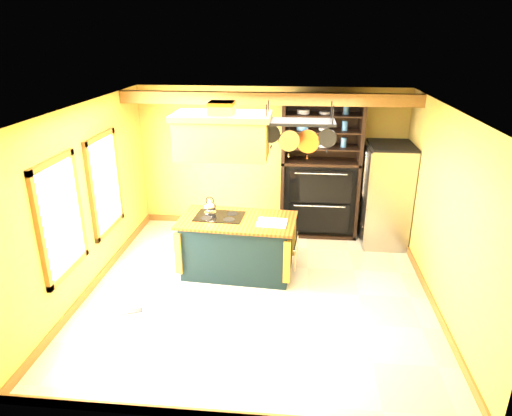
% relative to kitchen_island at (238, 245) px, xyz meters
% --- Properties ---
extents(floor, '(5.00, 5.00, 0.00)m').
position_rel_kitchen_island_xyz_m(floor, '(0.38, -0.53, -0.47)').
color(floor, beige).
rests_on(floor, ground).
extents(ceiling, '(5.00, 5.00, 0.00)m').
position_rel_kitchen_island_xyz_m(ceiling, '(0.38, -0.53, 2.23)').
color(ceiling, white).
rests_on(ceiling, wall_back).
extents(wall_back, '(5.00, 0.02, 2.70)m').
position_rel_kitchen_island_xyz_m(wall_back, '(0.38, 1.97, 0.88)').
color(wall_back, tan).
rests_on(wall_back, floor).
extents(wall_front, '(5.00, 0.02, 2.70)m').
position_rel_kitchen_island_xyz_m(wall_front, '(0.38, -3.03, 0.88)').
color(wall_front, tan).
rests_on(wall_front, floor).
extents(wall_left, '(0.02, 5.00, 2.70)m').
position_rel_kitchen_island_xyz_m(wall_left, '(-2.12, -0.53, 0.88)').
color(wall_left, tan).
rests_on(wall_left, floor).
extents(wall_right, '(0.02, 5.00, 2.70)m').
position_rel_kitchen_island_xyz_m(wall_right, '(2.88, -0.53, 0.88)').
color(wall_right, tan).
rests_on(wall_right, floor).
extents(ceiling_beam, '(5.00, 0.15, 0.20)m').
position_rel_kitchen_island_xyz_m(ceiling_beam, '(0.38, 1.17, 2.12)').
color(ceiling_beam, olive).
rests_on(ceiling_beam, ceiling).
extents(window_near, '(0.06, 1.06, 1.56)m').
position_rel_kitchen_island_xyz_m(window_near, '(-2.09, -1.33, 0.93)').
color(window_near, olive).
rests_on(window_near, wall_left).
extents(window_far, '(0.06, 1.06, 1.56)m').
position_rel_kitchen_island_xyz_m(window_far, '(-2.09, 0.07, 0.93)').
color(window_far, olive).
rests_on(window_far, wall_left).
extents(kitchen_island, '(1.86, 1.12, 1.11)m').
position_rel_kitchen_island_xyz_m(kitchen_island, '(0.00, 0.00, 0.00)').
color(kitchen_island, black).
rests_on(kitchen_island, floor).
extents(range_hood, '(1.40, 0.79, 0.80)m').
position_rel_kitchen_island_xyz_m(range_hood, '(-0.20, -0.00, 1.77)').
color(range_hood, gold).
rests_on(range_hood, ceiling).
extents(pot_rack, '(1.06, 0.50, 0.74)m').
position_rel_kitchen_island_xyz_m(pot_rack, '(0.91, 0.00, 1.87)').
color(pot_rack, black).
rests_on(pot_rack, ceiling).
extents(refrigerator, '(0.78, 0.91, 1.79)m').
position_rel_kitchen_island_xyz_m(refrigerator, '(2.47, 1.37, 0.40)').
color(refrigerator, '#969A9F').
rests_on(refrigerator, floor).
extents(hutch, '(1.42, 0.64, 2.51)m').
position_rel_kitchen_island_xyz_m(hutch, '(1.31, 1.70, 0.48)').
color(hutch, black).
rests_on(hutch, floor).
extents(floor_register, '(0.30, 0.21, 0.01)m').
position_rel_kitchen_island_xyz_m(floor_register, '(-1.31, -1.26, -0.46)').
color(floor_register, black).
rests_on(floor_register, floor).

